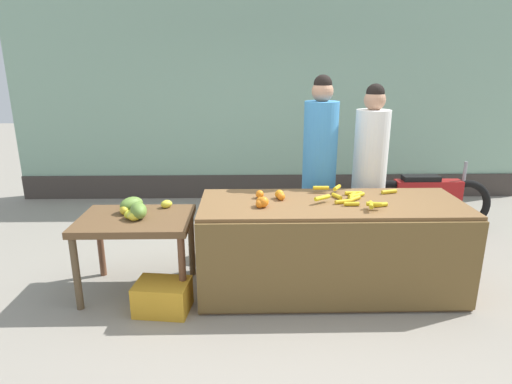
{
  "coord_description": "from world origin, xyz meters",
  "views": [
    {
      "loc": [
        -0.4,
        -3.54,
        1.98
      ],
      "look_at": [
        -0.32,
        0.15,
        0.89
      ],
      "focal_mm": 30.06,
      "sensor_mm": 36.0,
      "label": 1
    }
  ],
  "objects_px": {
    "produce_sack": "(225,235)",
    "vendor_woman_white_shirt": "(369,174)",
    "vendor_woman_blue_shirt": "(319,170)",
    "parked_motorcycle": "(426,200)",
    "produce_crate": "(163,297)"
  },
  "relations": [
    {
      "from": "parked_motorcycle",
      "to": "produce_crate",
      "type": "height_order",
      "value": "parked_motorcycle"
    },
    {
      "from": "parked_motorcycle",
      "to": "produce_crate",
      "type": "bearing_deg",
      "value": -148.73
    },
    {
      "from": "produce_crate",
      "to": "produce_sack",
      "type": "xyz_separation_m",
      "value": [
        0.47,
        1.06,
        0.12
      ]
    },
    {
      "from": "vendor_woman_white_shirt",
      "to": "produce_sack",
      "type": "bearing_deg",
      "value": 178.8
    },
    {
      "from": "vendor_woman_blue_shirt",
      "to": "produce_sack",
      "type": "xyz_separation_m",
      "value": [
        -0.98,
        0.04,
        -0.72
      ]
    },
    {
      "from": "vendor_woman_blue_shirt",
      "to": "vendor_woman_white_shirt",
      "type": "bearing_deg",
      "value": 0.78
    },
    {
      "from": "parked_motorcycle",
      "to": "vendor_woman_blue_shirt",
      "type": "bearing_deg",
      "value": -153.18
    },
    {
      "from": "vendor_woman_white_shirt",
      "to": "vendor_woman_blue_shirt",
      "type": "bearing_deg",
      "value": -179.22
    },
    {
      "from": "produce_sack",
      "to": "parked_motorcycle",
      "type": "bearing_deg",
      "value": 16.06
    },
    {
      "from": "produce_sack",
      "to": "vendor_woman_white_shirt",
      "type": "bearing_deg",
      "value": -1.2
    },
    {
      "from": "vendor_woman_white_shirt",
      "to": "produce_sack",
      "type": "distance_m",
      "value": 1.63
    },
    {
      "from": "vendor_woman_white_shirt",
      "to": "produce_crate",
      "type": "relative_size",
      "value": 4.12
    },
    {
      "from": "vendor_woman_white_shirt",
      "to": "parked_motorcycle",
      "type": "relative_size",
      "value": 1.13
    },
    {
      "from": "produce_crate",
      "to": "produce_sack",
      "type": "height_order",
      "value": "produce_sack"
    },
    {
      "from": "produce_crate",
      "to": "vendor_woman_blue_shirt",
      "type": "bearing_deg",
      "value": 35.41
    }
  ]
}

